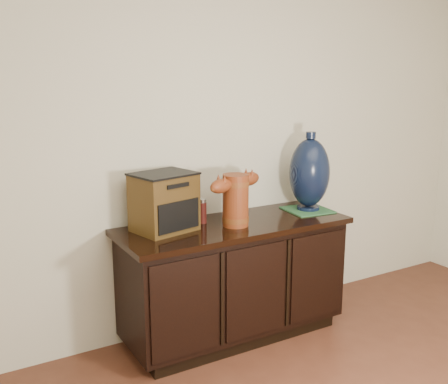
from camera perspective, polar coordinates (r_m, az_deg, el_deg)
sideboard at (r=3.36m, az=1.09°, el=-9.46°), size 1.46×0.56×0.75m
terracotta_vessel at (r=3.15m, az=1.26°, el=-0.55°), size 0.44×0.23×0.32m
tv_radio at (r=3.07m, az=-6.54°, el=-1.09°), size 0.40×0.35×0.35m
green_mat at (r=3.58m, az=9.07°, el=-1.93°), size 0.31×0.31×0.01m
lamp_base at (r=3.53m, az=9.28°, el=2.05°), size 0.29×0.29×0.52m
spray_can at (r=3.23m, az=-2.37°, el=-2.10°), size 0.05×0.05×0.15m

